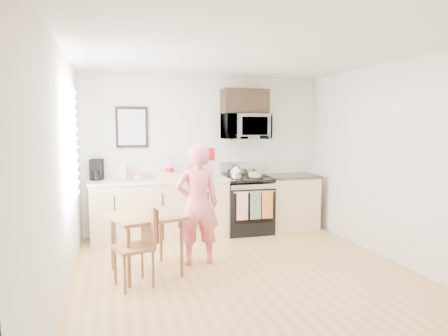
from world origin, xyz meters
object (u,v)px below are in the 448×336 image
object	(u,v)px
person	(198,205)
dining_table	(146,221)
cake	(255,175)
range	(247,206)
microwave	(245,127)
chair	(144,234)

from	to	relation	value
person	dining_table	size ratio (longest dim) A/B	1.87
person	cake	size ratio (longest dim) A/B	5.71
range	dining_table	world-z (taller)	range
microwave	dining_table	size ratio (longest dim) A/B	0.92
cake	range	bearing A→B (deg)	148.85
chair	range	bearing A→B (deg)	27.21
person	chair	xyz separation A→B (m)	(-0.71, -0.50, -0.20)
microwave	dining_table	xyz separation A→B (m)	(-1.77, -1.59, -1.12)
person	dining_table	distance (m)	0.70
microwave	chair	xyz separation A→B (m)	(-1.81, -1.90, -1.19)
range	chair	distance (m)	2.56
range	microwave	world-z (taller)	microwave
microwave	cake	size ratio (longest dim) A/B	2.81
chair	cake	bearing A→B (deg)	24.30
dining_table	cake	distance (m)	2.38
microwave	person	bearing A→B (deg)	-128.22
person	chair	distance (m)	0.89
microwave	chair	size ratio (longest dim) A/B	0.85
person	cake	bearing A→B (deg)	-134.45
range	microwave	size ratio (longest dim) A/B	1.53
range	chair	bearing A→B (deg)	-135.25
dining_table	chair	xyz separation A→B (m)	(-0.04, -0.32, -0.06)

